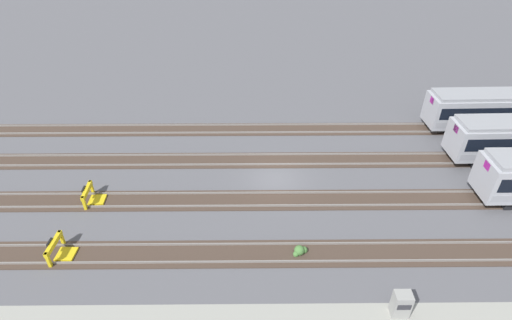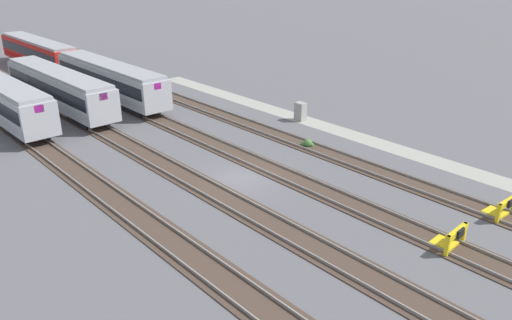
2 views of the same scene
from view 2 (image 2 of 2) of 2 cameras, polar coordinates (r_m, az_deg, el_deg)
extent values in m
plane|color=#5B5B60|center=(32.54, -1.80, -2.15)|extent=(400.00, 400.00, 0.00)
cube|color=#9E9E93|center=(40.82, 11.41, 2.66)|extent=(54.00, 2.00, 0.01)
cube|color=#47382D|center=(37.46, 7.14, 1.15)|extent=(90.00, 2.23, 0.06)
cube|color=gray|center=(36.91, 6.41, 1.03)|extent=(90.00, 0.07, 0.15)
cube|color=gray|center=(37.93, 7.87, 1.56)|extent=(90.00, 0.07, 0.15)
cube|color=#47382D|center=(34.06, 1.47, -0.92)|extent=(90.00, 2.24, 0.06)
cube|color=gray|center=(33.57, 0.57, -1.08)|extent=(90.00, 0.07, 0.15)
cube|color=gray|center=(34.48, 2.34, -0.44)|extent=(90.00, 0.07, 0.15)
cube|color=#47382D|center=(31.12, -5.38, -3.39)|extent=(90.00, 2.24, 0.06)
cube|color=gray|center=(30.71, -6.47, -3.60)|extent=(90.00, 0.07, 0.15)
cube|color=gray|center=(31.46, -4.34, -2.84)|extent=(90.00, 0.07, 0.15)
cube|color=#47382D|center=(28.79, -13.54, -6.26)|extent=(90.00, 2.23, 0.06)
cube|color=gray|center=(28.46, -14.83, -6.50)|extent=(90.00, 0.07, 0.15)
cube|color=gray|center=(29.03, -12.32, -5.65)|extent=(90.00, 0.07, 0.15)
cube|color=#ADAFB7|center=(51.91, -16.38, 8.82)|extent=(18.02, 2.92, 2.70)
cube|color=black|center=(51.84, -16.42, 9.17)|extent=(17.30, 2.95, 1.08)
cube|color=#9EA0A8|center=(52.08, -16.29, 8.02)|extent=(17.66, 2.95, 0.54)
cube|color=#999BA0|center=(51.60, -16.57, 10.43)|extent=(17.48, 2.64, 0.30)
cube|color=#B21E99|center=(59.76, -20.43, 11.04)|extent=(0.08, 0.70, 0.56)
cube|color=#B21E99|center=(43.98, -11.21, 8.27)|extent=(0.08, 0.70, 0.56)
cube|color=black|center=(57.25, -18.73, 8.02)|extent=(3.61, 2.26, 0.70)
cube|color=black|center=(47.52, -13.12, 5.80)|extent=(3.61, 2.26, 0.70)
cube|color=red|center=(69.38, -23.62, 11.17)|extent=(18.04, 3.08, 2.70)
cube|color=black|center=(69.32, -23.66, 11.43)|extent=(17.32, 3.11, 1.08)
cube|color=#B70F0A|center=(69.51, -23.52, 10.56)|extent=(17.68, 3.11, 0.54)
cube|color=#999BA0|center=(69.14, -23.82, 12.38)|extent=(17.50, 2.80, 0.30)
cube|color=#B21E99|center=(77.65, -26.09, 12.57)|extent=(0.09, 0.70, 0.56)
cube|color=#B21E99|center=(60.93, -20.78, 11.19)|extent=(0.09, 0.70, 0.56)
cube|color=black|center=(74.89, -24.93, 10.34)|extent=(3.63, 2.30, 0.70)
cube|color=black|center=(64.54, -21.64, 9.17)|extent=(3.63, 2.30, 0.70)
cube|color=#ADAFB7|center=(50.02, -21.62, 7.65)|extent=(18.05, 3.17, 2.70)
cube|color=black|center=(49.95, -21.68, 8.01)|extent=(17.33, 3.19, 1.08)
cube|color=#9EA0A8|center=(50.20, -21.50, 6.82)|extent=(17.69, 3.19, 0.54)
cube|color=#999BA0|center=(49.70, -21.87, 9.31)|extent=(17.51, 2.88, 0.30)
cube|color=#B21E99|center=(58.10, -25.21, 10.02)|extent=(0.09, 0.70, 0.56)
cube|color=#B21E99|center=(41.78, -17.07, 6.95)|extent=(0.09, 0.70, 0.56)
cube|color=black|center=(55.53, -23.60, 6.89)|extent=(3.65, 2.31, 0.70)
cube|color=black|center=(45.47, -18.62, 4.44)|extent=(3.65, 2.31, 0.70)
cube|color=#ADAFB7|center=(48.60, -27.17, 6.33)|extent=(18.06, 3.22, 2.70)
cube|color=black|center=(48.52, -27.24, 6.70)|extent=(17.34, 3.25, 1.08)
cube|color=#9EA0A8|center=(48.79, -27.01, 5.49)|extent=(17.70, 3.24, 0.54)
cube|color=#B21E99|center=(40.05, -23.57, 5.40)|extent=(0.10, 0.70, 0.56)
cube|color=black|center=(43.90, -24.60, 2.90)|extent=(3.65, 2.32, 0.70)
cube|color=yellow|center=(30.10, 25.96, -5.56)|extent=(0.19, 0.19, 1.15)
cube|color=yellow|center=(30.68, 26.83, -4.31)|extent=(0.32, 2.01, 0.30)
cube|color=yellow|center=(31.25, 25.64, -5.47)|extent=(1.14, 1.12, 0.18)
cube|color=black|center=(30.62, 27.13, -4.41)|extent=(0.14, 0.60, 0.44)
cube|color=yellow|center=(25.99, 21.01, -9.20)|extent=(0.19, 0.19, 1.15)
cube|color=yellow|center=(27.46, 22.67, -7.69)|extent=(0.19, 0.19, 1.15)
cube|color=yellow|center=(26.52, 22.00, -7.63)|extent=(0.33, 2.01, 0.30)
cube|color=yellow|center=(27.14, 20.67, -8.93)|extent=(1.15, 1.13, 0.18)
cube|color=black|center=(26.46, 22.35, -7.76)|extent=(0.15, 0.60, 0.44)
cube|color=#9E9E99|center=(43.89, 5.10, 5.53)|extent=(0.90, 0.70, 1.60)
cube|color=#333338|center=(44.08, 5.44, 5.92)|extent=(0.70, 0.04, 0.36)
sphere|color=#4C7F3D|center=(38.01, 5.96, 1.93)|extent=(0.64, 0.64, 0.64)
sphere|color=#4C7F3D|center=(38.15, 5.50, 1.87)|extent=(0.44, 0.44, 0.44)
sphere|color=#4C7F3D|center=(38.04, 6.38, 1.71)|extent=(0.36, 0.36, 0.36)
camera|label=1|loc=(48.50, 25.23, 26.70)|focal=28.00mm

